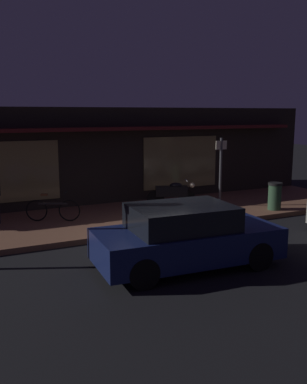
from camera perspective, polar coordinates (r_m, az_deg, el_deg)
The scene contains 8 objects.
ground_plane at distance 11.19m, azimuth 1.85°, elevation -7.14°, with size 60.00×60.00×0.00m, color black.
sidewalk_slab at distance 13.79m, azimuth -3.95°, elevation -3.42°, with size 18.00×4.00×0.15m, color brown.
storefront_building at distance 16.66m, azimuth -8.40°, elevation 4.95°, with size 18.00×3.30×3.60m.
motorcycle at distance 14.76m, azimuth 2.55°, elevation -0.20°, with size 1.63×0.82×0.97m.
bicycle_parked at distance 13.28m, azimuth -13.33°, elevation -2.31°, with size 1.51×0.76×0.91m.
sign_post at distance 15.11m, azimuth 8.99°, elevation 3.24°, with size 0.44×0.09×2.40m.
trash_bin at distance 15.02m, azimuth 15.94°, elevation -0.51°, with size 0.48×0.48×0.93m.
parked_car_near at distance 9.49m, azimuth 4.32°, elevation -5.98°, with size 4.20×2.00×1.42m.
Camera 1 is at (-4.96, -9.43, 3.40)m, focal length 39.79 mm.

